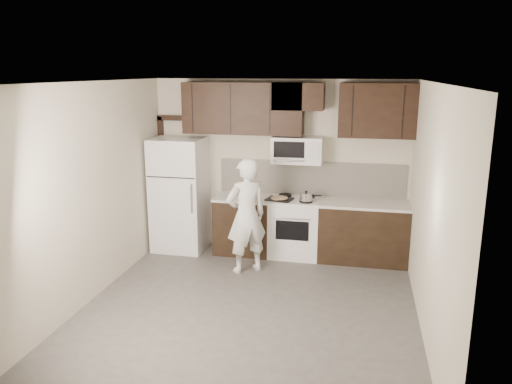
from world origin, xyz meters
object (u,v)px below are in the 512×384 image
(stove, at_px, (295,227))
(person, at_px, (246,216))
(microwave, at_px, (297,150))
(refrigerator, at_px, (180,194))

(stove, xyz_separation_m, person, (-0.59, -0.77, 0.37))
(stove, relative_size, microwave, 1.24)
(microwave, distance_m, person, 1.35)
(microwave, height_order, refrigerator, microwave)
(stove, height_order, refrigerator, refrigerator)
(stove, height_order, microwave, microwave)
(stove, bearing_deg, person, -127.58)
(microwave, relative_size, refrigerator, 0.42)
(refrigerator, bearing_deg, stove, 1.51)
(stove, relative_size, person, 0.57)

